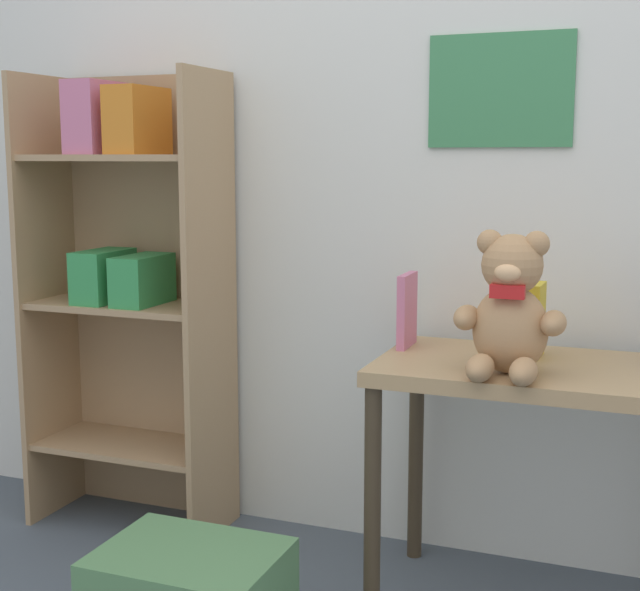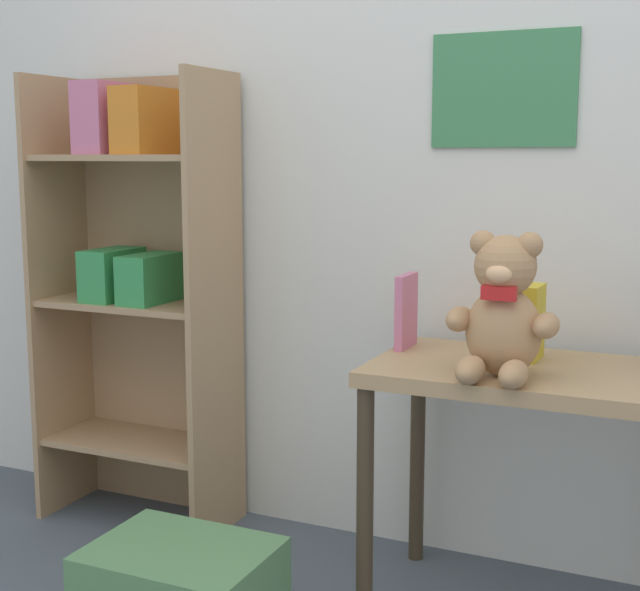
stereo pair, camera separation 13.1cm
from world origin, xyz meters
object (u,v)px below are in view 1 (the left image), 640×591
at_px(bookshelf_side, 132,271).
at_px(teddy_bear, 510,310).
at_px(book_standing_yellow, 535,320).
at_px(book_standing_pink, 407,310).
at_px(display_table, 527,403).

bearing_deg(bookshelf_side, teddy_bear, -13.05).
xyz_separation_m(teddy_bear, book_standing_yellow, (0.03, 0.20, -0.06)).
relative_size(book_standing_pink, book_standing_yellow, 1.04).
relative_size(display_table, teddy_bear, 2.17).
distance_m(bookshelf_side, book_standing_yellow, 1.18).
xyz_separation_m(bookshelf_side, display_table, (1.18, -0.15, -0.24)).
bearing_deg(teddy_bear, bookshelf_side, 166.95).
bearing_deg(bookshelf_side, display_table, -7.04).
height_order(display_table, teddy_bear, teddy_bear).
height_order(display_table, book_standing_yellow, book_standing_yellow).
bearing_deg(bookshelf_side, book_standing_pink, -4.29).
bearing_deg(display_table, bookshelf_side, 172.96).
height_order(bookshelf_side, book_standing_yellow, bookshelf_side).
height_order(teddy_bear, book_standing_yellow, teddy_bear).
relative_size(bookshelf_side, book_standing_yellow, 7.41).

